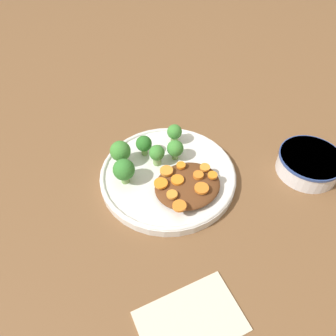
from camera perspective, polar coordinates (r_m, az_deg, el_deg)
The scene contains 21 objects.
ground_plane at distance 0.68m, azimuth -0.00°, elevation -1.87°, with size 4.00×4.00×0.00m, color brown.
plate at distance 0.67m, azimuth -0.00°, elevation -1.21°, with size 0.28×0.28×0.02m.
dip_bowl at distance 0.74m, azimuth 23.36°, elevation 0.84°, with size 0.13×0.13×0.04m.
stew_mound at distance 0.63m, azimuth 3.42°, elevation -3.02°, with size 0.13×0.12×0.02m, color #5B3319.
broccoli_floret_0 at distance 0.63m, azimuth -7.68°, elevation -0.38°, with size 0.04×0.04×0.06m.
broccoli_floret_1 at distance 0.69m, azimuth -4.22°, elevation 4.17°, with size 0.03×0.03×0.05m.
broccoli_floret_2 at distance 0.71m, azimuth 1.14°, elevation 6.16°, with size 0.03×0.03×0.05m.
broccoli_floret_3 at distance 0.67m, azimuth -8.29°, elevation 2.82°, with size 0.04×0.04×0.06m.
broccoli_floret_4 at distance 0.68m, azimuth 1.27°, elevation 3.36°, with size 0.03×0.03×0.05m.
broccoli_floret_5 at distance 0.67m, azimuth -1.94°, elevation 2.47°, with size 0.03×0.03×0.05m.
carrot_slice_0 at distance 0.64m, azimuth -0.26°, elevation -0.50°, with size 0.03×0.03×0.01m, color orange.
carrot_slice_1 at distance 0.62m, azimuth 1.64°, elevation -2.08°, with size 0.02×0.02×0.01m, color orange.
carrot_slice_2 at distance 0.62m, azimuth -1.26°, elevation -2.68°, with size 0.03×0.03×0.00m, color orange.
carrot_slice_3 at distance 0.64m, azimuth 7.77°, elevation -1.25°, with size 0.02×0.02×0.00m, color orange.
carrot_slice_4 at distance 0.61m, azimuth 5.87°, elevation -3.53°, with size 0.03×0.03×0.01m, color orange.
carrot_slice_5 at distance 0.60m, azimuth 0.71°, elevation -4.63°, with size 0.02×0.02×0.01m, color orange.
carrot_slice_6 at distance 0.59m, azimuth 2.00°, elevation -6.62°, with size 0.03×0.03×0.01m, color orange.
carrot_slice_7 at distance 0.63m, azimuth 5.30°, elevation -1.25°, with size 0.02×0.02×0.01m, color orange.
carrot_slice_8 at distance 0.65m, azimuth 2.27°, elevation 0.44°, with size 0.02×0.02×0.01m, color orange.
carrot_slice_9 at distance 0.65m, azimuth 6.45°, elevation 0.10°, with size 0.02×0.02×0.00m, color orange.
napkin at distance 0.54m, azimuth 3.95°, elevation -25.02°, with size 0.16×0.12×0.01m.
Camera 1 is at (-0.23, -0.38, 0.52)m, focal length 35.00 mm.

